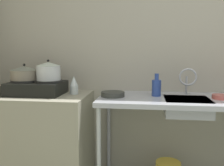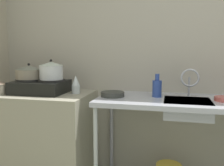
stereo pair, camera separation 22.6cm
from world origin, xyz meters
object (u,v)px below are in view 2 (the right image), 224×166
Objects in this scene: pot_on_left_burner at (29,72)px; bottle_by_sink at (157,88)px; frying_pan at (112,94)px; faucet at (190,79)px; stove at (41,86)px; pot_on_right_burner at (51,71)px; small_bowl_on_drainboard at (224,99)px; percolator at (76,85)px; sink_basin at (187,108)px.

pot_on_left_burner is 1.26× the size of bottle_by_sink.
frying_pan is at bearing -1.52° from pot_on_left_burner.
faucet is (1.51, 0.10, -0.04)m from pot_on_left_burner.
stove reaches higher than frying_pan.
pot_on_left_burner is 1.24m from bottle_by_sink.
pot_on_right_burner reaches higher than faucet.
small_bowl_on_drainboard is at bearing -6.59° from bottle_by_sink.
pot_on_right_burner is at bearing -176.98° from bottle_by_sink.
pot_on_right_burner is at bearing 179.60° from small_bowl_on_drainboard.
frying_pan is (0.84, -0.02, -0.18)m from pot_on_left_burner.
percolator reaches higher than stove.
faucet reaches higher than frying_pan.
faucet is 1.20× the size of frying_pan.
pot_on_left_burner is 1.21× the size of frying_pan.
percolator is at bearing 9.40° from stove.
faucet is 0.30m from bottle_by_sink.
pot_on_right_burner is at bearing 0.00° from pot_on_left_burner.
frying_pan is (-0.65, 0.02, 0.09)m from sink_basin.
faucet is (0.02, 0.15, 0.23)m from sink_basin.
frying_pan is (-0.67, -0.12, -0.14)m from faucet.
pot_on_left_burner is at bearing 178.48° from frying_pan.
pot_on_right_burner reaches higher than small_bowl_on_drainboard.
stove is at bearing 179.63° from small_bowl_on_drainboard.
stove is 1.40m from faucet.
pot_on_left_burner reaches higher than sink_basin.
sink_basin is at bearing -1.77° from pot_on_left_burner.
faucet is at bearing 4.52° from pot_on_right_burner.
sink_basin is (1.03, -0.10, -0.15)m from percolator.
frying_pan is (0.38, -0.08, -0.06)m from percolator.
pot_on_right_burner reaches higher than sink_basin.
faucet is 1.24× the size of bottle_by_sink.
small_bowl_on_drainboard is (1.32, -0.07, -0.07)m from percolator.
bottle_by_sink is at bearing 2.70° from stove.
pot_on_right_burner is 1.29× the size of percolator.
stove is 0.18m from pot_on_left_burner.
frying_pan is 1.03× the size of bottle_by_sink.
sink_basin is 1.80× the size of frying_pan.
bottle_by_sink is (1.00, 0.05, -0.14)m from pot_on_right_burner.
small_bowl_on_drainboard is at bearing -22.66° from faucet.
bottle_by_sink is at bearing -170.19° from faucet.
stove is 2.83× the size of percolator.
pot_on_left_burner is 1.79m from small_bowl_on_drainboard.
pot_on_left_burner is 1.49× the size of percolator.
frying_pan is at bearing -11.72° from percolator.
percolator is at bearing 7.02° from pot_on_left_burner.
faucet is at bearing 3.81° from pot_on_left_burner.
bottle_by_sink is (1.11, 0.05, 0.02)m from stove.
stove is 1.94× the size of faucet.
pot_on_left_burner is at bearing 178.23° from sink_basin.
stove is 1.12m from bottle_by_sink.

